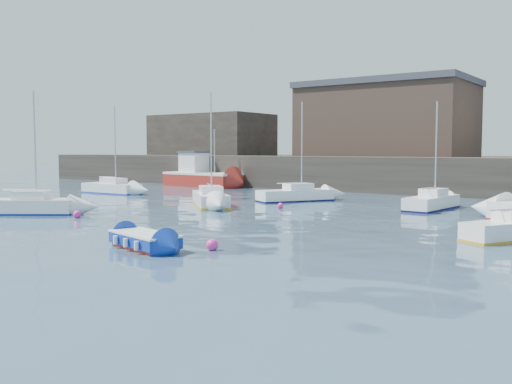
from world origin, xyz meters
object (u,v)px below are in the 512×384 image
Objects in this scene: sailboat_a at (28,206)px; buoy_mid at (212,250)px; sailboat_b at (210,198)px; buoy_far at (280,208)px; sailboat_h at (295,195)px; blue_dinghy at (145,240)px; sailboat_e at (112,188)px; sailboat_f at (432,202)px; sailboat_c at (511,229)px; fishing_boat at (201,175)px; buoy_near at (77,218)px.

buoy_mid is (15.86, -2.85, -0.48)m from sailboat_a.
buoy_far is (4.55, 1.33, -0.47)m from sailboat_b.
buoy_mid is (7.86, -18.57, -0.46)m from sailboat_h.
blue_dinghy is 0.49× the size of sailboat_h.
buoy_far is (1.81, -4.71, -0.46)m from sailboat_h.
sailboat_b is at bearing -13.79° from sailboat_e.
sailboat_e is 26.06m from sailboat_f.
sailboat_c is at bearing 46.81° from buoy_mid.
sailboat_b reaches higher than fishing_boat.
fishing_boat is 25.70m from sailboat_a.
sailboat_h is (16.23, -8.62, -0.63)m from fishing_boat.
sailboat_e is (-21.86, 17.06, 0.13)m from blue_dinghy.
buoy_far is (-6.05, 13.86, 0.00)m from buoy_mid.
sailboat_e is 18.14m from buoy_far.
sailboat_a reaches higher than sailboat_c.
sailboat_c is 21.18m from buoy_near.
sailboat_h reaches higher than sailboat_f.
buoy_near is at bearing 164.55° from buoy_mid.
sailboat_a is at bearing -57.69° from sailboat_e.
buoy_far is at bearing -6.26° from sailboat_e.
sailboat_e reaches higher than buoy_near.
sailboat_f is at bearing 41.67° from sailboat_a.
buoy_mid is (24.09, -27.19, -1.08)m from fishing_boat.
sailboat_f reaches higher than buoy_near.
sailboat_a reaches higher than fishing_boat.
sailboat_e is 16.44m from sailboat_h.
sailboat_b is 13.84m from sailboat_f.
sailboat_a is 23.70m from sailboat_f.
buoy_near is (11.91, -12.48, -0.47)m from sailboat_e.
sailboat_a is 15.51× the size of buoy_mid.
sailboat_e is at bearing 122.31° from sailboat_a.
sailboat_b is at bearing 121.38° from blue_dinghy.
sailboat_c reaches higher than fishing_boat.
sailboat_c is (24.15, 5.98, -0.05)m from sailboat_a.
sailboat_a is 19.04× the size of buoy_far.
sailboat_b reaches higher than sailboat_f.
buoy_near is 12.15m from buoy_far.
fishing_boat is 20.47× the size of buoy_near.
sailboat_c is (18.89, -3.70, -0.04)m from sailboat_b.
sailboat_b is 1.28× the size of sailboat_c.
buoy_mid is (2.21, 1.22, -0.34)m from blue_dinghy.
blue_dinghy is 27.73m from sailboat_e.
buoy_mid is at bearing -48.46° from fishing_boat.
sailboat_b is at bearing 80.30° from buoy_near.
sailboat_b reaches higher than blue_dinghy.
fishing_boat is at bearing 143.54° from buoy_far.
sailboat_b reaches higher than buoy_far.
blue_dinghy is at bearing -75.71° from buoy_far.
sailboat_a is 15.37m from sailboat_e.
buoy_near is at bearing -132.57° from sailboat_f.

